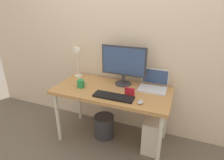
{
  "coord_description": "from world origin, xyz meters",
  "views": [
    {
      "loc": [
        0.74,
        -1.88,
        1.69
      ],
      "look_at": [
        0.0,
        0.0,
        0.84
      ],
      "focal_mm": 30.62,
      "sensor_mm": 36.0,
      "label": 1
    }
  ],
  "objects_px": {
    "photo_frame": "(130,92)",
    "computer_tower": "(152,133)",
    "desk_lamp": "(76,53)",
    "coffee_mug": "(81,84)",
    "keyboard": "(113,97)",
    "wastebasket": "(104,126)",
    "desk": "(112,94)",
    "laptop": "(153,84)",
    "monitor": "(124,63)",
    "mouse": "(140,102)"
  },
  "relations": [
    {
      "from": "coffee_mug",
      "to": "desk_lamp",
      "type": "bearing_deg",
      "value": 128.26
    },
    {
      "from": "keyboard",
      "to": "coffee_mug",
      "type": "height_order",
      "value": "coffee_mug"
    },
    {
      "from": "desk_lamp",
      "to": "keyboard",
      "type": "height_order",
      "value": "desk_lamp"
    },
    {
      "from": "desk_lamp",
      "to": "wastebasket",
      "type": "bearing_deg",
      "value": -20.55
    },
    {
      "from": "keyboard",
      "to": "mouse",
      "type": "bearing_deg",
      "value": -3.22
    },
    {
      "from": "monitor",
      "to": "wastebasket",
      "type": "xyz_separation_m",
      "value": [
        -0.19,
        -0.17,
        -0.84
      ]
    },
    {
      "from": "keyboard",
      "to": "computer_tower",
      "type": "xyz_separation_m",
      "value": [
        0.42,
        0.22,
        -0.52
      ]
    },
    {
      "from": "monitor",
      "to": "keyboard",
      "type": "xyz_separation_m",
      "value": [
        0.01,
        -0.37,
        -0.26
      ]
    },
    {
      "from": "wastebasket",
      "to": "mouse",
      "type": "bearing_deg",
      "value": -23.03
    },
    {
      "from": "desk",
      "to": "keyboard",
      "type": "bearing_deg",
      "value": -64.19
    },
    {
      "from": "desk",
      "to": "monitor",
      "type": "height_order",
      "value": "monitor"
    },
    {
      "from": "monitor",
      "to": "keyboard",
      "type": "bearing_deg",
      "value": -87.79
    },
    {
      "from": "monitor",
      "to": "wastebasket",
      "type": "height_order",
      "value": "monitor"
    },
    {
      "from": "mouse",
      "to": "coffee_mug",
      "type": "relative_size",
      "value": 0.76
    },
    {
      "from": "photo_frame",
      "to": "computer_tower",
      "type": "relative_size",
      "value": 0.26
    },
    {
      "from": "monitor",
      "to": "keyboard",
      "type": "distance_m",
      "value": 0.46
    },
    {
      "from": "laptop",
      "to": "photo_frame",
      "type": "height_order",
      "value": "laptop"
    },
    {
      "from": "monitor",
      "to": "mouse",
      "type": "distance_m",
      "value": 0.56
    },
    {
      "from": "keyboard",
      "to": "computer_tower",
      "type": "distance_m",
      "value": 0.7
    },
    {
      "from": "computer_tower",
      "to": "desk_lamp",
      "type": "bearing_deg",
      "value": 172.04
    },
    {
      "from": "laptop",
      "to": "wastebasket",
      "type": "distance_m",
      "value": 0.86
    },
    {
      "from": "laptop",
      "to": "photo_frame",
      "type": "distance_m",
      "value": 0.35
    },
    {
      "from": "desk",
      "to": "coffee_mug",
      "type": "bearing_deg",
      "value": -167.99
    },
    {
      "from": "coffee_mug",
      "to": "wastebasket",
      "type": "xyz_separation_m",
      "value": [
        0.25,
        0.1,
        -0.61
      ]
    },
    {
      "from": "desk_lamp",
      "to": "monitor",
      "type": "bearing_deg",
      "value": -0.07
    },
    {
      "from": "desk_lamp",
      "to": "computer_tower",
      "type": "xyz_separation_m",
      "value": [
        1.09,
        -0.15,
        -0.84
      ]
    },
    {
      "from": "monitor",
      "to": "keyboard",
      "type": "height_order",
      "value": "monitor"
    },
    {
      "from": "mouse",
      "to": "desk_lamp",
      "type": "bearing_deg",
      "value": 158.14
    },
    {
      "from": "wastebasket",
      "to": "computer_tower",
      "type": "bearing_deg",
      "value": 2.04
    },
    {
      "from": "laptop",
      "to": "wastebasket",
      "type": "height_order",
      "value": "laptop"
    },
    {
      "from": "desk",
      "to": "desk_lamp",
      "type": "distance_m",
      "value": 0.73
    },
    {
      "from": "computer_tower",
      "to": "wastebasket",
      "type": "relative_size",
      "value": 1.4
    },
    {
      "from": "photo_frame",
      "to": "computer_tower",
      "type": "xyz_separation_m",
      "value": [
        0.27,
        0.11,
        -0.56
      ]
    },
    {
      "from": "monitor",
      "to": "desk_lamp",
      "type": "xyz_separation_m",
      "value": [
        -0.66,
        0.0,
        0.06
      ]
    },
    {
      "from": "desk_lamp",
      "to": "keyboard",
      "type": "relative_size",
      "value": 1.07
    },
    {
      "from": "mouse",
      "to": "wastebasket",
      "type": "bearing_deg",
      "value": 156.97
    },
    {
      "from": "desk_lamp",
      "to": "coffee_mug",
      "type": "bearing_deg",
      "value": -51.74
    },
    {
      "from": "computer_tower",
      "to": "photo_frame",
      "type": "bearing_deg",
      "value": -157.31
    },
    {
      "from": "mouse",
      "to": "photo_frame",
      "type": "distance_m",
      "value": 0.2
    },
    {
      "from": "desk",
      "to": "mouse",
      "type": "relative_size",
      "value": 15.19
    },
    {
      "from": "laptop",
      "to": "desk_lamp",
      "type": "distance_m",
      "value": 1.06
    },
    {
      "from": "monitor",
      "to": "keyboard",
      "type": "relative_size",
      "value": 1.25
    },
    {
      "from": "monitor",
      "to": "mouse",
      "type": "relative_size",
      "value": 6.09
    },
    {
      "from": "computer_tower",
      "to": "wastebasket",
      "type": "xyz_separation_m",
      "value": [
        -0.62,
        -0.02,
        -0.06
      ]
    },
    {
      "from": "coffee_mug",
      "to": "photo_frame",
      "type": "xyz_separation_m",
      "value": [
        0.61,
        0.01,
        0.0
      ]
    },
    {
      "from": "desk",
      "to": "desk_lamp",
      "type": "relative_size",
      "value": 2.91
    },
    {
      "from": "computer_tower",
      "to": "monitor",
      "type": "bearing_deg",
      "value": 160.63
    },
    {
      "from": "desk",
      "to": "computer_tower",
      "type": "distance_m",
      "value": 0.67
    },
    {
      "from": "photo_frame",
      "to": "wastebasket",
      "type": "distance_m",
      "value": 0.72
    },
    {
      "from": "laptop",
      "to": "coffee_mug",
      "type": "xyz_separation_m",
      "value": [
        -0.81,
        -0.29,
        -0.01
      ]
    }
  ]
}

